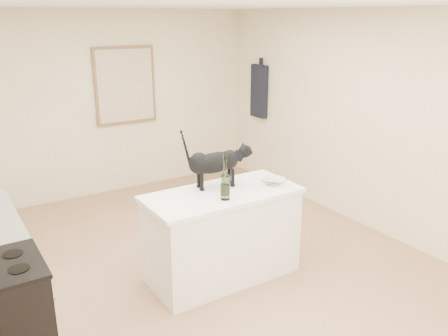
# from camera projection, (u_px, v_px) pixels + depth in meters

# --- Properties ---
(floor) EXTENTS (5.50, 5.50, 0.00)m
(floor) POSITION_uv_depth(u_px,v_px,m) (204.00, 269.00, 4.86)
(floor) COLOR #9E7754
(floor) RESTS_ON ground
(ceiling) EXTENTS (5.50, 5.50, 0.00)m
(ceiling) POSITION_uv_depth(u_px,v_px,m) (200.00, 4.00, 4.06)
(ceiling) COLOR white
(ceiling) RESTS_ON ground
(wall_back) EXTENTS (4.50, 0.00, 4.50)m
(wall_back) POSITION_uv_depth(u_px,v_px,m) (106.00, 105.00, 6.67)
(wall_back) COLOR beige
(wall_back) RESTS_ON ground
(wall_right) EXTENTS (0.00, 5.50, 5.50)m
(wall_right) POSITION_uv_depth(u_px,v_px,m) (365.00, 121.00, 5.61)
(wall_right) COLOR beige
(wall_right) RESTS_ON ground
(island_base) EXTENTS (1.44, 0.67, 0.86)m
(island_base) POSITION_uv_depth(u_px,v_px,m) (222.00, 237.00, 4.62)
(island_base) COLOR white
(island_base) RESTS_ON floor
(island_top) EXTENTS (1.50, 0.70, 0.04)m
(island_top) POSITION_uv_depth(u_px,v_px,m) (222.00, 194.00, 4.48)
(island_top) COLOR white
(island_top) RESTS_ON island_base
(stove) EXTENTS (0.60, 0.60, 0.90)m
(stove) POSITION_uv_depth(u_px,v_px,m) (3.00, 327.00, 3.25)
(stove) COLOR black
(stove) RESTS_ON floor
(artwork_frame) EXTENTS (0.90, 0.03, 1.10)m
(artwork_frame) POSITION_uv_depth(u_px,v_px,m) (125.00, 86.00, 6.72)
(artwork_frame) COLOR brown
(artwork_frame) RESTS_ON wall_back
(artwork_canvas) EXTENTS (0.82, 0.00, 1.02)m
(artwork_canvas) POSITION_uv_depth(u_px,v_px,m) (126.00, 86.00, 6.70)
(artwork_canvas) COLOR beige
(artwork_canvas) RESTS_ON wall_back
(hanging_garment) EXTENTS (0.08, 0.34, 0.80)m
(hanging_garment) POSITION_uv_depth(u_px,v_px,m) (259.00, 91.00, 7.19)
(hanging_garment) COLOR black
(hanging_garment) RESTS_ON wall_right
(black_cat) EXTENTS (0.66, 0.31, 0.45)m
(black_cat) POSITION_uv_depth(u_px,v_px,m) (215.00, 165.00, 4.54)
(black_cat) COLOR black
(black_cat) RESTS_ON island_top
(wine_bottle) EXTENTS (0.11, 0.11, 0.40)m
(wine_bottle) POSITION_uv_depth(u_px,v_px,m) (225.00, 179.00, 4.24)
(wine_bottle) COLOR #2F5E25
(wine_bottle) RESTS_ON island_top
(glass_bowl) EXTENTS (0.32, 0.32, 0.06)m
(glass_bowl) POSITION_uv_depth(u_px,v_px,m) (274.00, 182.00, 4.67)
(glass_bowl) COLOR white
(glass_bowl) RESTS_ON island_top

